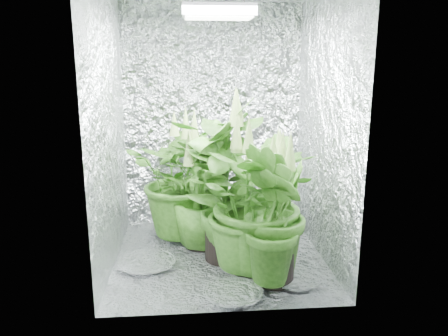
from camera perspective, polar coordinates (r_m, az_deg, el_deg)
name	(u,v)px	position (r m, az deg, el deg)	size (l,w,h in m)	color
ground	(219,256)	(3.51, -0.65, -11.39)	(1.60, 1.60, 0.00)	silver
walls	(219,130)	(3.22, -0.70, 4.96)	(1.62, 1.62, 2.00)	silver
grow_lamp	(218,12)	(3.20, -0.74, 19.73)	(0.50, 0.30, 0.22)	gray
plant_a	(185,177)	(3.74, -5.16, -1.16)	(0.93, 0.93, 1.12)	black
plant_b	(243,196)	(3.77, 2.54, -3.64)	(0.51, 0.51, 0.82)	black
plant_c	(269,188)	(3.79, 5.91, -2.66)	(0.50, 0.50, 0.93)	black
plant_d	(201,196)	(3.54, -2.97, -3.61)	(0.68, 0.68, 0.96)	black
plant_e	(250,199)	(3.09, 3.45, -4.07)	(1.08, 1.08, 1.14)	black
plant_f	(225,182)	(3.26, 0.17, -1.83)	(0.85, 0.85, 1.32)	black
plant_g	(276,215)	(2.96, 6.81, -6.13)	(0.54, 0.54, 1.06)	black
circulation_fan	(283,215)	(4.04, 7.70, -6.09)	(0.13, 0.27, 0.31)	black
plant_label	(284,243)	(3.01, 7.90, -9.68)	(0.05, 0.01, 0.09)	white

